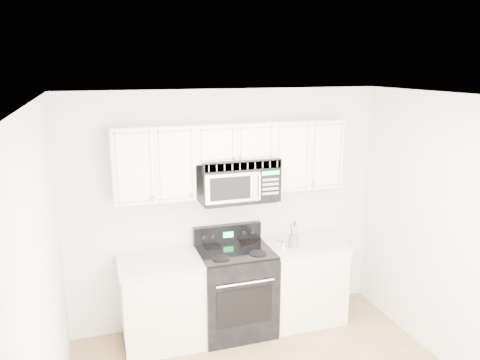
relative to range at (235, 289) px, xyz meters
name	(u,v)px	position (x,y,z in m)	size (l,w,h in m)	color
room	(292,273)	(0.02, -1.43, 0.82)	(3.51, 3.51, 2.61)	#9D8254
base_cabinet_left	(163,304)	(-0.78, 0.01, -0.06)	(0.86, 0.65, 0.92)	silver
base_cabinet_right	(303,283)	(0.82, 0.01, -0.06)	(0.86, 0.65, 0.92)	silver
range	(235,289)	(0.00, 0.00, 0.00)	(0.77, 0.70, 1.12)	black
upper_cabinets	(232,155)	(0.02, 0.16, 1.45)	(2.44, 0.37, 0.75)	silver
microwave	(238,179)	(0.07, 0.11, 1.19)	(0.82, 0.46, 0.45)	black
utensil_crock	(293,241)	(0.64, -0.07, 0.51)	(0.11, 0.11, 0.29)	slate
shaker_salt	(283,245)	(0.50, -0.12, 0.49)	(0.04, 0.04, 0.11)	silver
shaker_pepper	(280,244)	(0.49, -0.05, 0.48)	(0.04, 0.04, 0.09)	silver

